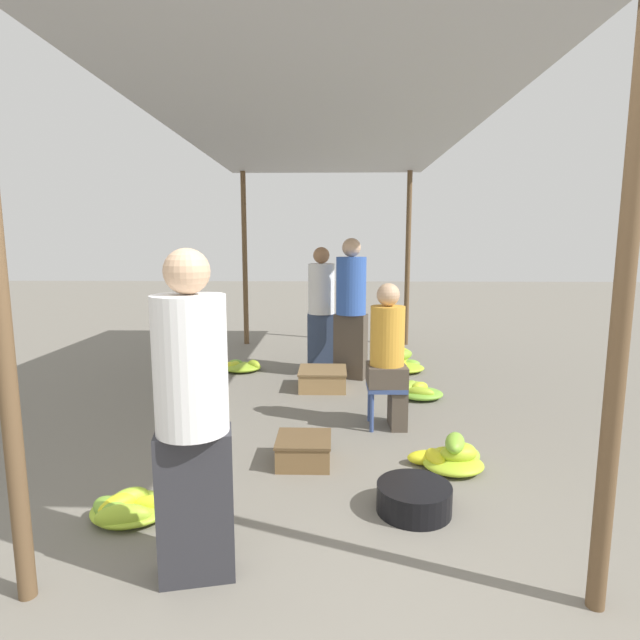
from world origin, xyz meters
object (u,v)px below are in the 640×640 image
(shopper_walking_mid, at_px, (351,307))
(shopper_walking_far, at_px, (321,307))
(banana_pile_left_1, at_px, (130,508))
(banana_pile_right_3, at_px, (402,365))
(banana_pile_right_0, at_px, (451,457))
(crate_mid, at_px, (304,450))
(crate_near, at_px, (322,379))
(banana_pile_right_1, at_px, (394,351))
(basin_black, at_px, (414,498))
(vendor_seated, at_px, (389,354))
(banana_pile_right_2, at_px, (417,391))
(banana_pile_left_0, at_px, (240,366))
(stool, at_px, (386,393))
(vendor_foreground, at_px, (192,413))

(shopper_walking_mid, xyz_separation_m, shopper_walking_far, (-0.36, 0.40, -0.06))
(banana_pile_left_1, height_order, banana_pile_right_3, banana_pile_right_3)
(banana_pile_right_0, relative_size, crate_mid, 1.46)
(crate_near, height_order, shopper_walking_far, shopper_walking_far)
(banana_pile_right_1, distance_m, crate_near, 1.96)
(shopper_walking_mid, height_order, shopper_walking_far, shopper_walking_mid)
(basin_black, bearing_deg, vendor_seated, 90.15)
(crate_near, bearing_deg, banana_pile_right_2, -17.56)
(banana_pile_left_1, bearing_deg, shopper_walking_mid, 66.12)
(banana_pile_right_3, bearing_deg, banana_pile_right_1, 89.79)
(crate_mid, bearing_deg, shopper_walking_far, 88.66)
(banana_pile_left_1, distance_m, banana_pile_right_3, 4.13)
(crate_mid, bearing_deg, banana_pile_left_1, -141.39)
(banana_pile_left_0, bearing_deg, banana_pile_right_0, -53.44)
(stool, xyz_separation_m, banana_pile_left_1, (-1.68, -1.57, -0.24))
(basin_black, height_order, banana_pile_left_0, basin_black)
(banana_pile_right_2, bearing_deg, banana_pile_left_1, -130.98)
(stool, relative_size, banana_pile_left_0, 0.66)
(shopper_walking_mid, bearing_deg, basin_black, -84.77)
(banana_pile_right_2, relative_size, banana_pile_right_3, 0.81)
(vendor_seated, height_order, basin_black, vendor_seated)
(banana_pile_left_0, distance_m, banana_pile_right_3, 2.08)
(banana_pile_right_2, xyz_separation_m, shopper_walking_far, (-1.04, 1.19, 0.75))
(vendor_foreground, bearing_deg, shopper_walking_mid, 76.69)
(banana_pile_left_1, xyz_separation_m, crate_mid, (0.99, 0.79, 0.03))
(vendor_foreground, height_order, crate_mid, vendor_foreground)
(banana_pile_left_1, height_order, shopper_walking_far, shopper_walking_far)
(banana_pile_left_0, xyz_separation_m, banana_pile_right_1, (2.09, 0.92, 0.02))
(basin_black, height_order, shopper_walking_mid, shopper_walking_mid)
(stool, bearing_deg, banana_pile_right_0, -65.11)
(vendor_foreground, xyz_separation_m, basin_black, (1.16, 0.62, -0.75))
(basin_black, bearing_deg, banana_pile_right_2, 80.13)
(stool, relative_size, crate_mid, 0.95)
(banana_pile_left_0, relative_size, crate_mid, 1.45)
(shopper_walking_mid, bearing_deg, crate_mid, -100.09)
(basin_black, bearing_deg, banana_pile_left_1, -175.59)
(crate_near, xyz_separation_m, crate_mid, (-0.10, -1.95, -0.01))
(banana_pile_right_3, bearing_deg, basin_black, -96.60)
(banana_pile_right_1, height_order, banana_pile_right_3, banana_pile_right_3)
(banana_pile_right_3, xyz_separation_m, shopper_walking_far, (-1.04, 0.05, 0.75))
(basin_black, height_order, banana_pile_right_2, banana_pile_right_2)
(banana_pile_right_1, xyz_separation_m, shopper_walking_far, (-1.05, -0.81, 0.74))
(stool, height_order, banana_pile_left_0, stool)
(vendor_seated, height_order, banana_pile_left_0, vendor_seated)
(banana_pile_left_0, distance_m, banana_pile_left_1, 3.50)
(banana_pile_right_3, height_order, crate_mid, banana_pile_right_3)
(banana_pile_right_1, xyz_separation_m, shopper_walking_mid, (-0.68, -1.21, 0.80))
(banana_pile_right_0, bearing_deg, shopper_walking_far, 109.38)
(banana_pile_left_0, distance_m, crate_near, 1.32)
(crate_mid, bearing_deg, basin_black, -42.82)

